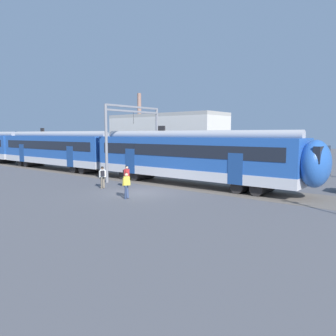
{
  "coord_description": "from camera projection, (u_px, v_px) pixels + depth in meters",
  "views": [
    {
      "loc": [
        15.62,
        -16.06,
        4.1
      ],
      "look_at": [
        0.8,
        2.27,
        1.6
      ],
      "focal_mm": 35.0,
      "sensor_mm": 36.0,
      "label": 1
    }
  ],
  "objects": [
    {
      "name": "commuter_train",
      "position": [
        60.0,
        150.0,
        37.05
      ],
      "size": [
        56.65,
        3.07,
        4.73
      ],
      "color": "silver",
      "rests_on": "ground"
    },
    {
      "name": "pedestrian_yellow",
      "position": [
        126.0,
        183.0,
        20.54
      ],
      "size": [
        0.56,
        0.66,
        1.67
      ],
      "color": "navy",
      "rests_on": "ground"
    },
    {
      "name": "pedestrian_red",
      "position": [
        126.0,
        175.0,
        24.69
      ],
      "size": [
        0.66,
        0.54,
        1.67
      ],
      "color": "#28282D",
      "rests_on": "ground"
    },
    {
      "name": "background_building",
      "position": [
        166.0,
        141.0,
        39.62
      ],
      "size": [
        14.77,
        5.0,
        9.2
      ],
      "color": "beige",
      "rests_on": "ground"
    },
    {
      "name": "track_bed",
      "position": [
        99.0,
        174.0,
        33.03
      ],
      "size": [
        80.0,
        4.4,
        0.01
      ],
      "primitive_type": "cube",
      "color": "#605951",
      "rests_on": "ground"
    },
    {
      "name": "ground_plane",
      "position": [
        138.0,
        193.0,
        22.62
      ],
      "size": [
        160.0,
        160.0,
        0.0
      ],
      "primitive_type": "plane",
      "color": "#515156"
    },
    {
      "name": "pedestrian_white",
      "position": [
        103.0,
        175.0,
        24.37
      ],
      "size": [
        0.54,
        0.67,
        1.67
      ],
      "color": "#6B6051",
      "rests_on": "ground"
    },
    {
      "name": "catenary_gantry",
      "position": [
        134.0,
        131.0,
        29.45
      ],
      "size": [
        0.24,
        6.64,
        6.53
      ],
      "color": "gray",
      "rests_on": "ground"
    }
  ]
}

